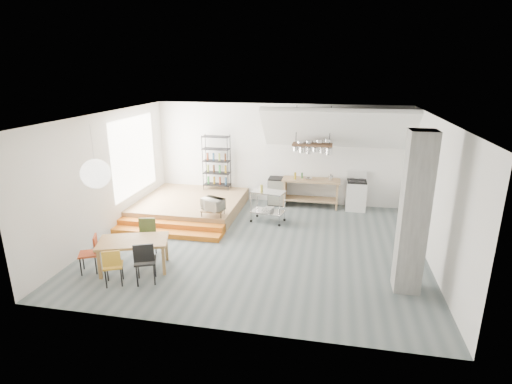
% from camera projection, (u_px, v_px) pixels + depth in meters
% --- Properties ---
extents(floor, '(8.00, 8.00, 0.00)m').
position_uv_depth(floor, '(258.00, 244.00, 10.07)').
color(floor, '#525E5F').
rests_on(floor, ground).
extents(wall_back, '(8.00, 0.04, 3.20)m').
position_uv_depth(wall_back, '(279.00, 154.00, 12.87)').
color(wall_back, silver).
rests_on(wall_back, ground).
extents(wall_left, '(0.04, 7.00, 3.20)m').
position_uv_depth(wall_left, '(107.00, 175.00, 10.33)').
color(wall_left, silver).
rests_on(wall_left, ground).
extents(wall_right, '(0.04, 7.00, 3.20)m').
position_uv_depth(wall_right, '(435.00, 193.00, 8.86)').
color(wall_right, silver).
rests_on(wall_right, ground).
extents(ceiling, '(8.00, 7.00, 0.02)m').
position_uv_depth(ceiling, '(258.00, 116.00, 9.12)').
color(ceiling, white).
rests_on(ceiling, wall_back).
extents(slope_ceiling, '(4.40, 1.44, 1.32)m').
position_uv_depth(slope_ceiling, '(337.00, 129.00, 11.70)').
color(slope_ceiling, white).
rests_on(slope_ceiling, wall_back).
extents(window_pane, '(0.02, 2.50, 2.20)m').
position_uv_depth(window_pane, '(134.00, 156.00, 11.67)').
color(window_pane, white).
rests_on(window_pane, wall_left).
extents(platform, '(3.00, 3.00, 0.40)m').
position_uv_depth(platform, '(191.00, 205.00, 12.34)').
color(platform, '#A37E51').
rests_on(platform, ground).
extents(step_lower, '(3.00, 0.35, 0.13)m').
position_uv_depth(step_lower, '(166.00, 233.00, 10.55)').
color(step_lower, orange).
rests_on(step_lower, ground).
extents(step_upper, '(3.00, 0.35, 0.27)m').
position_uv_depth(step_upper, '(171.00, 226.00, 10.86)').
color(step_upper, orange).
rests_on(step_upper, ground).
extents(concrete_column, '(0.50, 0.50, 3.20)m').
position_uv_depth(concrete_column, '(414.00, 214.00, 7.58)').
color(concrete_column, slate).
rests_on(concrete_column, ground).
extents(kitchen_counter, '(1.80, 0.60, 0.91)m').
position_uv_depth(kitchen_counter, '(311.00, 188.00, 12.63)').
color(kitchen_counter, '#A37E51').
rests_on(kitchen_counter, ground).
extents(stove, '(0.60, 0.60, 1.18)m').
position_uv_depth(stove, '(356.00, 195.00, 12.42)').
color(stove, white).
rests_on(stove, ground).
extents(pot_rack, '(1.20, 0.50, 1.43)m').
position_uv_depth(pot_rack, '(313.00, 147.00, 12.01)').
color(pot_rack, '#3B2617').
rests_on(pot_rack, ceiling).
extents(wire_shelving, '(0.88, 0.38, 1.80)m').
position_uv_depth(wire_shelving, '(217.00, 162.00, 13.04)').
color(wire_shelving, black).
rests_on(wire_shelving, platform).
extents(microwave_shelf, '(0.60, 0.40, 0.16)m').
position_uv_depth(microwave_shelf, '(213.00, 210.00, 10.86)').
color(microwave_shelf, '#A37E51').
rests_on(microwave_shelf, platform).
extents(paper_lantern, '(0.60, 0.60, 0.60)m').
position_uv_depth(paper_lantern, '(96.00, 174.00, 8.11)').
color(paper_lantern, white).
rests_on(paper_lantern, ceiling).
extents(dining_table, '(1.65, 1.25, 0.69)m').
position_uv_depth(dining_table, '(133.00, 243.00, 8.65)').
color(dining_table, olive).
rests_on(dining_table, ground).
extents(chair_mustard, '(0.49, 0.49, 0.81)m').
position_uv_depth(chair_mustard, '(113.00, 264.00, 8.03)').
color(chair_mustard, '#C28B21').
rests_on(chair_mustard, ground).
extents(chair_black, '(0.56, 0.56, 0.93)m').
position_uv_depth(chair_black, '(145.00, 259.00, 8.07)').
color(chair_black, black).
rests_on(chair_black, ground).
extents(chair_olive, '(0.48, 0.48, 0.90)m').
position_uv_depth(chair_olive, '(147.00, 234.00, 9.33)').
color(chair_olive, '#576630').
rests_on(chair_olive, ground).
extents(chair_red, '(0.50, 0.50, 0.83)m').
position_uv_depth(chair_red, '(91.00, 251.00, 8.58)').
color(chair_red, '#AE3A18').
rests_on(chair_red, ground).
extents(rolling_cart, '(1.02, 0.70, 0.92)m').
position_uv_depth(rolling_cart, '(268.00, 202.00, 11.38)').
color(rolling_cart, silver).
rests_on(rolling_cart, ground).
extents(mini_fridge, '(0.52, 0.52, 0.88)m').
position_uv_depth(mini_fridge, '(277.00, 191.00, 12.93)').
color(mini_fridge, black).
rests_on(mini_fridge, ground).
extents(microwave, '(0.70, 0.60, 0.32)m').
position_uv_depth(microwave, '(213.00, 204.00, 10.81)').
color(microwave, beige).
rests_on(microwave, microwave_shelf).
extents(bowl, '(0.27, 0.27, 0.05)m').
position_uv_depth(bowl, '(309.00, 179.00, 12.51)').
color(bowl, silver).
rests_on(bowl, kitchen_counter).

